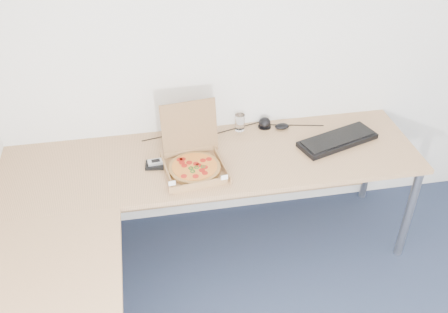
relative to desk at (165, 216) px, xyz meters
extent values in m
cube|color=tan|center=(0.32, 0.43, 0.01)|extent=(2.50, 0.70, 0.03)
cylinder|color=gray|center=(1.52, 0.73, -0.35)|extent=(0.05, 0.05, 0.70)
cube|color=#976B40|center=(0.20, 0.31, 0.03)|extent=(0.33, 0.33, 0.01)
cube|color=#976B40|center=(0.20, 0.50, 0.20)|extent=(0.33, 0.07, 0.33)
cylinder|color=#AF783A|center=(0.20, 0.31, 0.05)|extent=(0.30, 0.30, 0.02)
cylinder|color=#C8421B|center=(0.20, 0.31, 0.07)|extent=(0.26, 0.26, 0.00)
cylinder|color=white|center=(0.55, 0.70, 0.09)|extent=(0.06, 0.06, 0.11)
cube|color=black|center=(1.12, 0.45, 0.05)|extent=(0.54, 0.33, 0.03)
ellipsoid|color=black|center=(0.82, 0.67, 0.05)|extent=(0.11, 0.08, 0.03)
cube|color=black|center=(-0.02, 0.41, 0.04)|extent=(0.12, 0.10, 0.02)
cube|color=#B2B5BA|center=(-0.01, 0.41, 0.06)|extent=(0.10, 0.06, 0.02)
ellipsoid|color=black|center=(0.72, 0.71, 0.07)|extent=(0.09, 0.09, 0.07)
camera|label=1|loc=(-0.04, -1.99, 1.81)|focal=40.54mm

